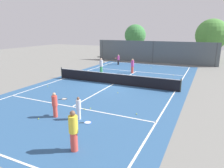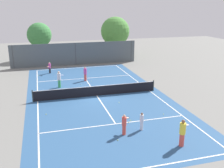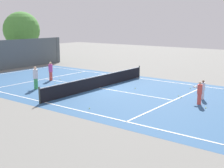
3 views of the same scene
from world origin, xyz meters
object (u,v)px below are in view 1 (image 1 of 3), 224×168
Objects in this scene: player_3 at (132,66)px; tennis_ball_0 at (90,108)px; tennis_ball_1 at (84,109)px; player_5 at (79,108)px; tennis_ball_9 at (174,75)px; player_2 at (74,130)px; player_4 at (55,104)px; tennis_ball_3 at (121,74)px; tennis_ball_10 at (137,114)px; ball_crate at (110,78)px; tennis_ball_2 at (106,65)px; tennis_ball_6 at (136,74)px; player_0 at (101,66)px; tennis_ball_7 at (118,93)px; player_1 at (118,60)px; tennis_ball_5 at (151,68)px; tennis_ball_8 at (48,86)px; tennis_ball_4 at (39,119)px.

player_3 reaches higher than tennis_ball_0.
player_3 is 11.99m from tennis_ball_1.
player_5 is 14.19m from tennis_ball_9.
player_2 reaches higher than player_4.
player_4 is 12.18m from tennis_ball_3.
tennis_ball_10 is (1.12, 4.67, -0.88)m from player_2.
tennis_ball_2 is (-4.43, 7.85, -0.15)m from ball_crate.
player_5 reaches higher than tennis_ball_6.
player_0 reaches higher than tennis_ball_7.
player_3 is at bearing -50.70° from player_1.
player_2 is at bearing -66.68° from tennis_ball_2.
tennis_ball_2 is 17.65m from tennis_ball_10.
tennis_ball_2 is (-6.61, 15.25, 0.00)m from tennis_ball_0.
player_5 reaches higher than ball_crate.
tennis_ball_7 is 1.00× the size of tennis_ball_10.
player_3 reaches higher than tennis_ball_5.
tennis_ball_7 is (1.64, -7.84, -0.81)m from player_3.
tennis_ball_3 is at bearing 101.54° from player_5.
ball_crate is 6.77× the size of tennis_ball_0.
tennis_ball_1 is 11.44m from tennis_ball_6.
tennis_ball_1 is at bearing -79.65° from tennis_ball_3.
player_5 is 19.73× the size of tennis_ball_8.
tennis_ball_2 is at bearing 107.61° from player_4.
tennis_ball_2 and tennis_ball_6 have the same top height.
player_1 is 0.86× the size of player_3.
tennis_ball_0 is 1.00× the size of tennis_ball_2.
player_0 is at bearing 128.12° from tennis_ball_10.
player_2 is 26.86× the size of tennis_ball_10.
player_2 is 4.09m from tennis_ball_4.
player_5 is 9.33m from ball_crate.
tennis_ball_0 and tennis_ball_4 have the same top height.
player_3 is at bearing 143.64° from tennis_ball_6.
tennis_ball_3 is (4.41, -5.04, 0.00)m from tennis_ball_2.
player_1 is 6.76m from tennis_ball_6.
tennis_ball_3 is 5.65m from tennis_ball_5.
player_1 reaches higher than tennis_ball_7.
tennis_ball_2 is at bearing 131.19° from tennis_ball_3.
tennis_ball_8 is (-5.37, -8.23, 0.00)m from tennis_ball_6.
player_2 is at bearing -80.53° from tennis_ball_6.
tennis_ball_2 is 1.00× the size of tennis_ball_7.
tennis_ball_3 is at bearing 90.35° from ball_crate.
player_0 reaches higher than tennis_ball_8.
player_5 is 12.07m from tennis_ball_3.
player_3 is 25.03× the size of tennis_ball_5.
player_5 is 19.73× the size of tennis_ball_4.
ball_crate is (-1.01, 9.30, -0.57)m from player_4.
tennis_ball_5 is (-0.21, 15.50, 0.00)m from tennis_ball_0.
player_4 is at bearing -121.32° from tennis_ball_0.
player_4 is at bearing -72.39° from tennis_ball_2.
tennis_ball_10 is at bearing -51.88° from player_0.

